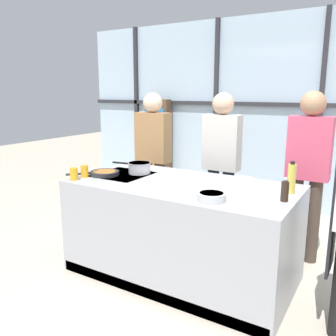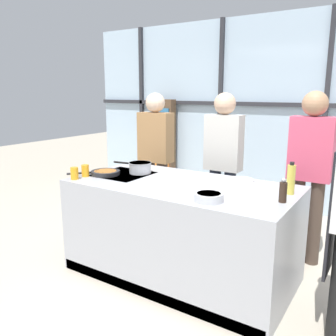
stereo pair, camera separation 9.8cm
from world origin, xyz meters
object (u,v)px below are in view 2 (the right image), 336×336
object	(u,v)px
pepper_grinder	(283,191)
juice_glass_near	(74,173)
spectator_center_right	(310,166)
mixing_bowl	(209,197)
spectator_far_left	(156,152)
white_plate	(241,180)
juice_glass_far	(85,171)
saucepan	(140,167)
frying_pan	(105,173)
oil_bottle	(291,179)
spectator_center_left	(223,158)

from	to	relation	value
pepper_grinder	juice_glass_near	size ratio (longest dim) A/B	1.62
spectator_center_right	mixing_bowl	distance (m)	1.36
spectator_far_left	mixing_bowl	bearing A→B (deg)	137.42
spectator_far_left	mixing_bowl	distance (m)	1.88
spectator_far_left	white_plate	size ratio (longest dim) A/B	6.93
spectator_far_left	spectator_center_right	size ratio (longest dim) A/B	0.99
juice_glass_far	pepper_grinder	bearing A→B (deg)	6.61
saucepan	pepper_grinder	bearing A→B (deg)	-7.36
pepper_grinder	spectator_center_right	bearing A→B (deg)	90.74
saucepan	juice_glass_far	world-z (taller)	juice_glass_far
white_plate	saucepan	bearing A→B (deg)	-164.60
frying_pan	mixing_bowl	bearing A→B (deg)	-9.76
oil_bottle	pepper_grinder	world-z (taller)	oil_bottle
spectator_center_right	juice_glass_near	size ratio (longest dim) A/B	14.78
white_plate	oil_bottle	world-z (taller)	oil_bottle
white_plate	mixing_bowl	size ratio (longest dim) A/B	1.10
saucepan	oil_bottle	world-z (taller)	oil_bottle
saucepan	mixing_bowl	distance (m)	1.13
spectator_far_left	mixing_bowl	xyz separation A→B (m)	(1.38, -1.27, -0.04)
mixing_bowl	oil_bottle	distance (m)	0.72
spectator_center_right	juice_glass_far	xyz separation A→B (m)	(-1.85, -1.21, -0.04)
spectator_center_right	juice_glass_near	xyz separation A→B (m)	(-1.85, -1.35, -0.04)
pepper_grinder	juice_glass_far	xyz separation A→B (m)	(-1.87, -0.22, -0.03)
spectator_center_left	juice_glass_near	distance (m)	1.64
mixing_bowl	juice_glass_far	bearing A→B (deg)	177.38
spectator_far_left	juice_glass_far	world-z (taller)	spectator_far_left
spectator_center_left	frying_pan	xyz separation A→B (m)	(-0.82, -1.05, -0.07)
juice_glass_far	spectator_center_right	bearing A→B (deg)	33.07
spectator_center_right	white_plate	bearing A→B (deg)	46.14
saucepan	juice_glass_far	bearing A→B (deg)	-131.40
mixing_bowl	spectator_center_left	bearing A→B (deg)	109.80
saucepan	frying_pan	bearing A→B (deg)	-134.67
mixing_bowl	juice_glass_far	world-z (taller)	juice_glass_far
spectator_center_right	white_plate	distance (m)	0.73
mixing_bowl	juice_glass_far	xyz separation A→B (m)	(-1.39, 0.06, 0.02)
spectator_center_right	pepper_grinder	size ratio (longest dim) A/B	9.13
spectator_far_left	saucepan	bearing A→B (deg)	114.28
oil_bottle	mixing_bowl	bearing A→B (deg)	-131.28
saucepan	juice_glass_far	distance (m)	0.55
spectator_center_right	juice_glass_near	world-z (taller)	spectator_center_right
spectator_center_right	frying_pan	world-z (taller)	spectator_center_right
white_plate	juice_glass_far	size ratio (longest dim) A/B	2.10
white_plate	oil_bottle	xyz separation A→B (m)	(0.51, -0.21, 0.12)
saucepan	juice_glass_near	xyz separation A→B (m)	(-0.36, -0.55, -0.00)
white_plate	juice_glass_near	xyz separation A→B (m)	(-1.35, -0.82, 0.05)
juice_glass_far	frying_pan	bearing A→B (deg)	54.74
spectator_center_right	pepper_grinder	bearing A→B (deg)	90.74
pepper_grinder	oil_bottle	bearing A→B (deg)	92.23
saucepan	juice_glass_far	xyz separation A→B (m)	(-0.36, -0.41, -0.00)
spectator_center_right	frying_pan	distance (m)	2.04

